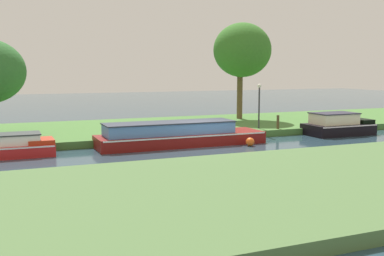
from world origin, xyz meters
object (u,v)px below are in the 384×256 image
object	(u,v)px
maroon_barge	(177,135)
lamp_post	(259,100)
black_cruiser	(338,125)
willow_tree_centre	(242,50)
mooring_post_near	(278,122)
channel_buoy	(250,142)
mooring_post_far	(221,125)
red_narrowboat	(9,146)

from	to	relation	value
maroon_barge	lamp_post	size ratio (longest dim) A/B	3.29
black_cruiser	willow_tree_centre	distance (m)	9.20
maroon_barge	mooring_post_near	world-z (taller)	maroon_barge
mooring_post_near	channel_buoy	bearing A→B (deg)	-140.95
black_cruiser	mooring_post_near	bearing A→B (deg)	160.59
maroon_barge	mooring_post_far	xyz separation A→B (m)	(3.26, 1.27, 0.23)
mooring_post_near	channel_buoy	world-z (taller)	mooring_post_near
lamp_post	mooring_post_near	bearing A→B (deg)	-31.72
mooring_post_near	black_cruiser	bearing A→B (deg)	-19.41
red_narrowboat	black_cruiser	distance (m)	19.19
black_cruiser	channel_buoy	bearing A→B (deg)	-166.78
black_cruiser	mooring_post_far	size ratio (longest dim) A/B	5.29
willow_tree_centre	mooring_post_far	world-z (taller)	willow_tree_centre
mooring_post_far	maroon_barge	bearing A→B (deg)	-158.79
black_cruiser	lamp_post	bearing A→B (deg)	157.69
lamp_post	channel_buoy	xyz separation A→B (m)	(-2.66, -3.59, -1.93)
red_narrowboat	lamp_post	world-z (taller)	lamp_post
willow_tree_centre	black_cruiser	bearing A→B (deg)	-68.29
mooring_post_near	mooring_post_far	distance (m)	3.90
black_cruiser	channel_buoy	world-z (taller)	black_cruiser
maroon_barge	mooring_post_far	distance (m)	3.51
maroon_barge	willow_tree_centre	size ratio (longest dim) A/B	1.30
black_cruiser	mooring_post_near	distance (m)	3.82
red_narrowboat	willow_tree_centre	xyz separation A→B (m)	(16.30, 7.25, 4.98)
channel_buoy	maroon_barge	bearing A→B (deg)	154.07
maroon_barge	mooring_post_far	size ratio (longest dim) A/B	11.53
maroon_barge	red_narrowboat	world-z (taller)	maroon_barge
red_narrowboat	channel_buoy	bearing A→B (deg)	-8.13
maroon_barge	mooring_post_near	xyz separation A→B (m)	(7.16, 1.27, 0.26)
maroon_barge	black_cruiser	xyz separation A→B (m)	(10.76, -0.00, 0.03)
maroon_barge	mooring_post_far	bearing A→B (deg)	21.21
red_narrowboat	lamp_post	size ratio (longest dim) A/B	1.48
maroon_barge	red_narrowboat	size ratio (longest dim) A/B	2.23
red_narrowboat	black_cruiser	bearing A→B (deg)	-0.00
lamp_post	black_cruiser	bearing A→B (deg)	-22.31
mooring_post_far	black_cruiser	bearing A→B (deg)	-9.59
lamp_post	mooring_post_far	world-z (taller)	lamp_post
maroon_barge	red_narrowboat	xyz separation A→B (m)	(-8.43, 0.00, -0.08)
channel_buoy	black_cruiser	bearing A→B (deg)	13.22
red_narrowboat	mooring_post_far	distance (m)	11.76
black_cruiser	channel_buoy	distance (m)	7.46
mooring_post_far	willow_tree_centre	bearing A→B (deg)	52.43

